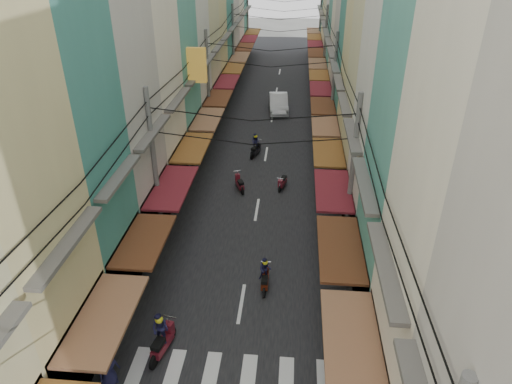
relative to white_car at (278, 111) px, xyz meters
The scene contains 15 objects.
ground 23.79m from the white_car, 91.15° to the right, with size 160.00×160.00×0.00m, color slate.
road 3.81m from the white_car, 97.16° to the right, with size 10.00×80.00×0.02m, color black.
sidewalk_left 7.94m from the white_car, 151.53° to the right, with size 3.00×80.00×0.06m, color gray.
sidewalk_right 7.11m from the white_car, 32.13° to the right, with size 3.00×80.00×0.06m, color gray.
crosswalk 29.79m from the white_car, 90.91° to the right, with size 7.55×2.40×0.01m.
building_row_left 14.77m from the white_car, 139.30° to the right, with size 7.80×67.67×23.70m.
building_row_right 14.06m from the white_car, 44.60° to the right, with size 7.80×68.98×22.59m.
utility_poles 10.98m from the white_car, 93.10° to the right, with size 10.20×66.13×8.20m.
white_car is the anchor object (origin of this frame).
bicycle 27.36m from the white_car, 78.25° to the right, with size 0.56×1.50×1.03m, color black.
moving_scooters 20.75m from the white_car, 93.98° to the right, with size 4.56×20.48×1.98m.
parked_scooters 28.56m from the white_car, 81.43° to the right, with size 13.24×13.04×1.01m.
pedestrians 23.72m from the white_car, 100.57° to the right, with size 12.45×23.36×2.21m.
market_umbrella 29.04m from the white_car, 77.80° to the right, with size 2.57×2.57×2.71m.
traffic_sign 23.40m from the white_car, 78.23° to the right, with size 0.10×0.71×3.24m.
Camera 1 is at (1.98, -17.08, 14.18)m, focal length 32.00 mm.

